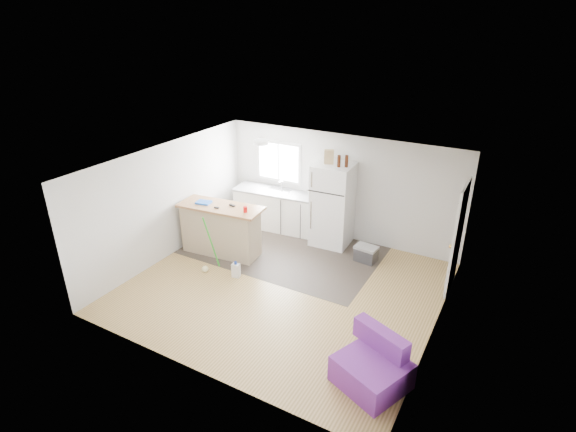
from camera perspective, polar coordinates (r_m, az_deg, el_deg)
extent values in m
cube|color=olive|center=(8.59, -0.55, -9.05)|extent=(5.50, 5.00, 0.01)
cube|color=white|center=(7.54, -0.62, 6.40)|extent=(5.50, 5.00, 0.01)
cube|color=silver|center=(10.06, 6.53, 3.69)|extent=(5.50, 0.01, 2.40)
cube|color=silver|center=(6.24, -12.26, -10.65)|extent=(5.50, 0.01, 2.40)
cube|color=silver|center=(9.54, -15.07, 1.81)|extent=(0.01, 5.00, 2.40)
cube|color=silver|center=(7.19, 18.93, -6.46)|extent=(0.01, 5.00, 2.40)
cube|color=#342B27|center=(9.82, -0.60, -4.37)|extent=(4.05, 2.50, 0.00)
cube|color=white|center=(10.59, -1.18, 6.91)|extent=(1.18, 0.04, 0.98)
cube|color=white|center=(10.57, -1.23, 6.88)|extent=(1.05, 0.01, 0.85)
cube|color=white|center=(10.57, -1.25, 6.88)|extent=(0.03, 0.02, 0.85)
cube|color=white|center=(8.65, 20.68, -2.74)|extent=(0.05, 0.82, 2.03)
cube|color=white|center=(8.64, 20.75, -2.72)|extent=(0.03, 0.92, 2.10)
sphere|color=gold|center=(8.37, 19.97, -3.65)|extent=(0.07, 0.07, 0.07)
cylinder|color=white|center=(9.13, -3.44, 9.31)|extent=(0.30, 0.30, 0.07)
cube|color=white|center=(10.65, -1.29, 0.69)|extent=(2.10, 0.81, 0.90)
cube|color=slate|center=(10.47, -1.32, 3.05)|extent=(2.16, 0.85, 0.04)
cube|color=silver|center=(10.44, -1.40, 3.00)|extent=(0.60, 0.48, 0.06)
cube|color=tan|center=(9.62, -8.51, -1.82)|extent=(1.68, 0.74, 1.05)
cube|color=#B2814C|center=(9.37, -8.56, 1.15)|extent=(1.84, 0.86, 0.05)
cube|color=white|center=(9.81, 5.68, 1.42)|extent=(0.85, 0.80, 1.84)
cube|color=black|center=(9.33, 4.81, 2.91)|extent=(0.81, 0.05, 0.02)
cube|color=silver|center=(9.37, 3.04, 4.62)|extent=(0.03, 0.02, 0.33)
cube|color=silver|center=(9.67, 2.94, 0.10)|extent=(0.03, 0.02, 0.64)
cube|color=#313134|center=(9.49, 9.84, -4.89)|extent=(0.46, 0.34, 0.29)
cube|color=gray|center=(9.41, 9.92, -3.97)|extent=(0.48, 0.36, 0.06)
cube|color=purple|center=(6.65, 10.55, -18.94)|extent=(1.13, 1.10, 0.41)
cube|color=purple|center=(6.64, 11.72, -14.99)|extent=(0.89, 0.53, 0.31)
cube|color=white|center=(8.88, -6.62, -6.88)|extent=(0.17, 0.13, 0.28)
cylinder|color=#1736A4|center=(8.80, -6.67, -5.93)|extent=(0.06, 0.06, 0.05)
cylinder|color=green|center=(8.91, -9.71, -3.35)|extent=(0.12, 0.32, 1.19)
sphere|color=beige|center=(9.18, -10.49, -6.64)|extent=(0.14, 0.14, 0.14)
cylinder|color=red|center=(8.98, -5.45, 0.84)|extent=(0.09, 0.09, 0.12)
cube|color=blue|center=(9.55, -10.67, 1.72)|extent=(0.34, 0.27, 0.04)
cube|color=black|center=(9.32, -7.11, 1.35)|extent=(0.15, 0.08, 0.03)
cube|color=black|center=(9.25, -9.06, 1.05)|extent=(0.10, 0.05, 0.03)
cube|color=tan|center=(9.47, 5.22, 7.49)|extent=(0.22, 0.17, 0.30)
cylinder|color=#3B190A|center=(9.29, 6.48, 6.94)|extent=(0.09, 0.09, 0.25)
cylinder|color=#3B190A|center=(9.31, 7.44, 6.92)|extent=(0.08, 0.08, 0.25)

